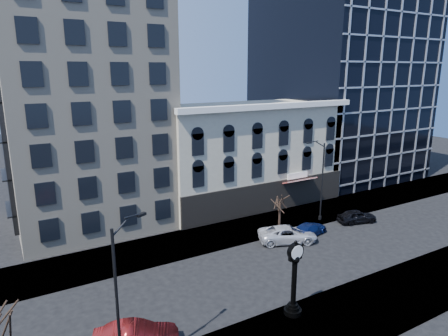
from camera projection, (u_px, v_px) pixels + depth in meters
ground at (228, 281)px, 31.14m from camera, size 160.00×160.00×0.00m
sidewalk_far at (185, 243)px, 37.84m from camera, size 160.00×6.00×0.12m
cream_tower at (78, 36)px, 39.39m from camera, size 15.90×15.40×42.50m
victorian_row at (246, 154)px, 48.89m from camera, size 22.60×11.19×12.50m
glass_office at (338, 83)px, 60.93m from camera, size 20.00×20.15×28.00m
street_clock at (294, 281)px, 26.25m from camera, size 1.20×1.20×5.29m
street_lamp_near at (125, 257)px, 20.04m from camera, size 2.19×1.15×9.00m
street_lamp_far at (318, 160)px, 41.73m from camera, size 2.32×0.60×8.98m
bare_tree_far at (280, 198)px, 40.36m from camera, size 2.54×2.54×4.37m
car_far_a at (288, 234)px, 38.07m from camera, size 6.14×4.54×1.55m
car_far_b at (309, 229)px, 39.56m from camera, size 4.78×2.90×1.30m
car_far_c at (357, 216)px, 42.89m from camera, size 4.49×2.70×1.43m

